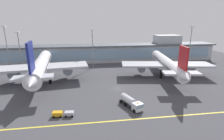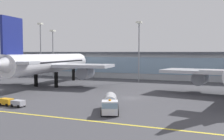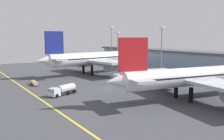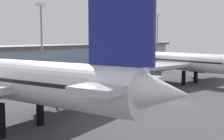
{
  "view_description": "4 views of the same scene",
  "coord_description": "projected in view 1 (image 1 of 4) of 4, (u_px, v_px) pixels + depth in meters",
  "views": [
    {
      "loc": [
        -11.55,
        -61.73,
        24.83
      ],
      "look_at": [
        -1.88,
        3.91,
        6.33
      ],
      "focal_mm": 28.4,
      "sensor_mm": 36.0,
      "label": 1
    },
    {
      "loc": [
        19.32,
        -58.51,
        10.4
      ],
      "look_at": [
        -9.37,
        11.06,
        5.49
      ],
      "focal_mm": 43.95,
      "sensor_mm": 36.0,
      "label": 2
    },
    {
      "loc": [
        67.44,
        -41.26,
        16.46
      ],
      "look_at": [
        -5.9,
        6.39,
        4.94
      ],
      "focal_mm": 39.9,
      "sensor_mm": 36.0,
      "label": 3
    },
    {
      "loc": [
        -53.47,
        -25.83,
        12.84
      ],
      "look_at": [
        -9.07,
        10.05,
        6.66
      ],
      "focal_mm": 48.29,
      "sensor_mm": 36.0,
      "label": 4
    }
  ],
  "objects": [
    {
      "name": "ground_plane",
      "position": [
        118.0,
        89.0,
        67.12
      ],
      "size": [
        195.32,
        195.32,
        0.0
      ],
      "primitive_type": "plane",
      "color": "#424247"
    },
    {
      "name": "taxiway_centreline_stripe",
      "position": [
        134.0,
        119.0,
        46.15
      ],
      "size": [
        156.25,
        0.5,
        0.01
      ],
      "primitive_type": "cube",
      "color": "yellow",
      "rests_on": "ground"
    },
    {
      "name": "terminal_building",
      "position": [
        108.0,
        52.0,
        111.66
      ],
      "size": [
        142.51,
        14.0,
        15.71
      ],
      "color": "#ADB2B7",
      "rests_on": "ground"
    },
    {
      "name": "airliner_near_left",
      "position": [
        41.0,
        66.0,
        72.67
      ],
      "size": [
        38.82,
        53.07,
        18.85
      ],
      "rotation": [
        0.0,
        0.0,
        1.68
      ],
      "color": "black",
      "rests_on": "ground"
    },
    {
      "name": "airliner_near_right",
      "position": [
        167.0,
        64.0,
        80.51
      ],
      "size": [
        41.63,
        49.97,
        16.42
      ],
      "rotation": [
        0.0,
        0.0,
        1.42
      ],
      "color": "black",
      "rests_on": "ground"
    },
    {
      "name": "fuel_tanker_truck",
      "position": [
        131.0,
        102.0,
        52.39
      ],
      "size": [
        5.72,
        9.29,
        2.9
      ],
      "rotation": [
        0.0,
        0.0,
        5.1
      ],
      "color": "black",
      "rests_on": "ground"
    },
    {
      "name": "baggage_tug_near",
      "position": [
        63.0,
        114.0,
        47.44
      ],
      "size": [
        5.7,
        2.11,
        1.4
      ],
      "rotation": [
        0.0,
        0.0,
        3.06
      ],
      "color": "black",
      "rests_on": "ground"
    },
    {
      "name": "apron_light_mast_west",
      "position": [
        191.0,
        39.0,
        102.78
      ],
      "size": [
        1.8,
        1.8,
        21.89
      ],
      "color": "gray",
      "rests_on": "ground"
    },
    {
      "name": "apron_light_mast_centre",
      "position": [
        6.0,
        41.0,
        90.03
      ],
      "size": [
        1.8,
        1.8,
        22.5
      ],
      "color": "gray",
      "rests_on": "ground"
    },
    {
      "name": "apron_light_mast_east",
      "position": [
        19.0,
        44.0,
        91.48
      ],
      "size": [
        1.8,
        1.8,
        19.45
      ],
      "color": "gray",
      "rests_on": "ground"
    },
    {
      "name": "apron_light_mast_far_east",
      "position": [
        92.0,
        42.0,
        93.07
      ],
      "size": [
        1.8,
        1.8,
        20.92
      ],
      "color": "gray",
      "rests_on": "ground"
    }
  ]
}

